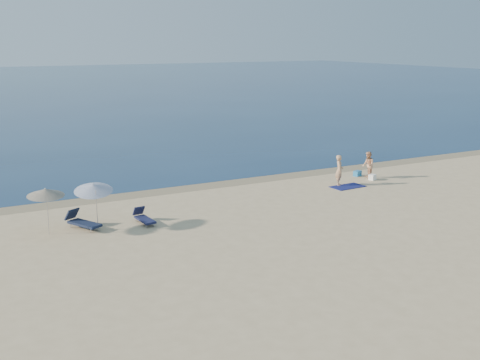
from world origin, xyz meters
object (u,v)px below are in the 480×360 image
person_left (339,170)px  umbrella_near (93,188)px  blue_cooler (357,173)px  person_right (368,165)px

person_left → umbrella_near: 14.24m
person_left → umbrella_near: (-14.14, -1.40, 0.96)m
person_left → blue_cooler: bearing=-26.1°
person_left → person_right: bearing=-41.8°
blue_cooler → person_right: bearing=-95.0°
person_left → blue_cooler: size_ratio=3.83×
umbrella_near → person_right: bearing=24.2°
person_left → blue_cooler: 2.88m
person_left → blue_cooler: (2.43, 1.38, -0.70)m
umbrella_near → person_left: bearing=22.9°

